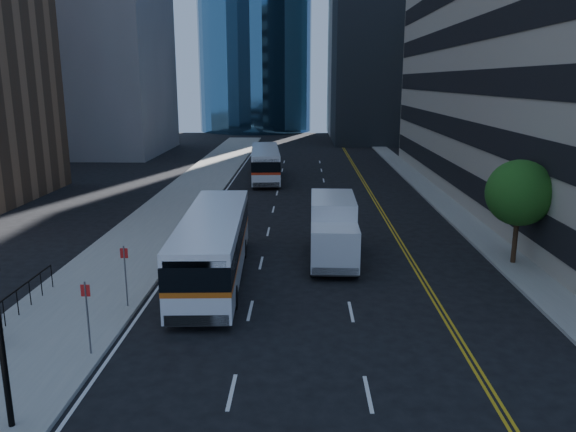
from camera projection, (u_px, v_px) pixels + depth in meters
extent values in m
plane|color=black|center=(342.00, 334.00, 20.26)|extent=(160.00, 160.00, 0.00)
cube|color=gray|center=(189.00, 194.00, 44.79)|extent=(5.00, 90.00, 0.15)
cube|color=gray|center=(434.00, 195.00, 44.31)|extent=(2.00, 90.00, 0.15)
cube|color=gray|center=(83.00, 7.00, 67.37)|extent=(18.00, 18.00, 35.00)
cylinder|color=#332114|center=(515.00, 241.00, 27.51)|extent=(0.24, 0.24, 2.20)
sphere|color=#174E16|center=(520.00, 193.00, 26.95)|extent=(3.20, 3.20, 3.20)
cylinder|color=black|center=(2.00, 352.00, 14.12)|extent=(0.16, 0.16, 4.20)
cube|color=white|center=(214.00, 261.00, 25.64)|extent=(3.06, 11.80, 1.07)
cube|color=#D55C14|center=(214.00, 248.00, 25.49)|extent=(3.08, 11.82, 0.21)
cube|color=black|center=(213.00, 236.00, 25.37)|extent=(3.08, 11.82, 0.88)
cube|color=white|center=(213.00, 221.00, 25.20)|extent=(3.06, 11.80, 0.49)
cylinder|color=black|center=(176.00, 298.00, 22.30)|extent=(0.34, 0.99, 0.97)
cylinder|color=black|center=(234.00, 297.00, 22.34)|extent=(0.34, 0.99, 0.97)
cylinder|color=black|center=(198.00, 249.00, 28.74)|extent=(0.34, 0.99, 0.97)
cylinder|color=black|center=(243.00, 249.00, 28.79)|extent=(0.34, 0.99, 0.97)
cube|color=white|center=(265.00, 171.00, 51.65)|extent=(3.25, 11.26, 1.02)
cube|color=red|center=(265.00, 164.00, 51.51)|extent=(3.27, 11.29, 0.20)
cube|color=black|center=(265.00, 159.00, 51.39)|extent=(3.27, 11.29, 0.83)
cube|color=white|center=(265.00, 151.00, 51.23)|extent=(3.25, 11.26, 0.46)
cylinder|color=black|center=(253.00, 181.00, 48.45)|extent=(0.35, 0.94, 0.93)
cylinder|color=black|center=(278.00, 181.00, 48.55)|extent=(0.35, 0.94, 0.93)
cylinder|color=black|center=(254.00, 170.00, 54.56)|extent=(0.35, 0.94, 0.93)
cylinder|color=black|center=(276.00, 169.00, 54.67)|extent=(0.35, 0.94, 0.93)
cube|color=silver|center=(335.00, 248.00, 26.02)|extent=(2.26, 2.08, 1.94)
cube|color=black|center=(336.00, 246.00, 25.07)|extent=(2.02, 0.10, 1.02)
cube|color=silver|center=(333.00, 220.00, 29.03)|extent=(2.30, 4.48, 2.41)
cube|color=black|center=(333.00, 251.00, 28.37)|extent=(1.74, 6.14, 0.23)
cylinder|color=black|center=(313.00, 267.00, 26.09)|extent=(0.28, 0.89, 0.89)
cylinder|color=black|center=(356.00, 268.00, 26.00)|extent=(0.28, 0.89, 0.89)
cylinder|color=black|center=(313.00, 240.00, 30.59)|extent=(0.28, 0.89, 0.89)
cylinder|color=black|center=(350.00, 240.00, 30.50)|extent=(0.28, 0.89, 0.89)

